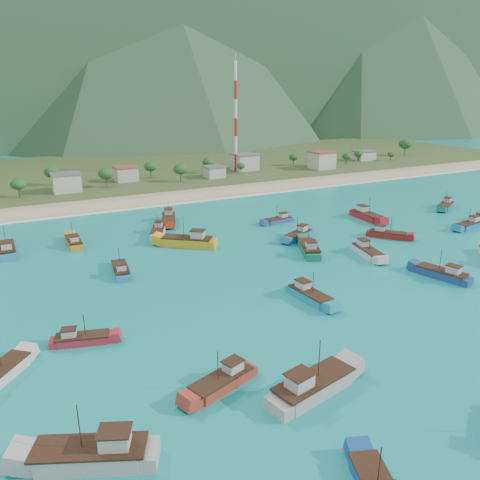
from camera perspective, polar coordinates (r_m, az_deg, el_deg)
name	(u,v)px	position (r m, az deg, el deg)	size (l,w,h in m)	color
ground	(306,275)	(95.03, 8.03, -4.23)	(600.00, 600.00, 0.00)	#0B6B7E
beach	(173,197)	(162.87, -8.18, 5.18)	(400.00, 18.00, 1.20)	beige
land	(128,171)	(220.41, -13.55, 8.21)	(400.00, 110.00, 2.40)	#385123
surf_line	(183,203)	(154.16, -6.99, 4.50)	(400.00, 2.50, 0.08)	white
village	(182,171)	(188.79, -7.11, 8.40)	(214.55, 28.11, 7.07)	beige
vegetation	(142,172)	(183.72, -11.84, 8.07)	(277.20, 25.49, 8.95)	#235623
radio_tower	(236,118)	(201.26, -0.52, 14.65)	(1.20, 1.20, 44.49)	red
boat_0	(158,232)	(121.25, -9.96, 0.96)	(6.72, 10.33, 5.90)	beige
boat_1	(312,387)	(60.41, 8.80, -17.31)	(13.20, 6.32, 7.50)	#A49E95
boat_2	(443,275)	(100.55, 23.47, -3.89)	(5.78, 11.04, 6.26)	navy
boat_4	(309,249)	(107.44, 8.40, -1.11)	(7.85, 11.91, 6.81)	#116A44
boat_5	(367,216)	(138.52, 15.18, 2.82)	(4.26, 11.94, 6.93)	#A5151F
boat_6	(81,340)	(73.87, -18.79, -11.47)	(8.91, 4.79, 5.05)	#AB222C
boat_8	(121,271)	(97.49, -14.34, -3.65)	(4.00, 9.81, 5.63)	teal
boat_10	(309,296)	(84.10, 8.45, -6.78)	(3.91, 10.34, 5.97)	teal
boat_12	(74,242)	(118.26, -19.60, -0.29)	(2.93, 9.82, 5.79)	#BB7E17
boat_15	(279,221)	(130.64, 4.72, 2.36)	(9.14, 3.51, 5.27)	#334283
boat_17	(446,206)	(159.28, 23.78, 3.80)	(10.64, 7.72, 6.17)	#1B6653
boat_22	(223,382)	(61.14, -2.12, -16.95)	(10.27, 5.89, 5.82)	#9A3022
boat_23	(367,252)	(108.47, 15.21, -1.44)	(5.31, 10.84, 6.15)	beige
boat_24	(7,250)	(118.04, -26.54, -1.12)	(3.45, 11.37, 6.70)	teal
boat_25	(299,236)	(117.42, 7.15, 0.54)	(10.44, 6.99, 5.98)	teal
boat_26	(93,456)	(53.16, -17.48, -23.79)	(12.99, 8.53, 7.43)	#A7A498
boat_27	(188,242)	(111.41, -6.34, -0.22)	(12.77, 11.13, 7.77)	orange
boat_28	(387,235)	(122.90, 17.48, 0.60)	(8.33, 9.48, 5.78)	maroon
boat_29	(470,226)	(139.38, 26.19, 1.60)	(10.53, 4.41, 6.04)	#1768A1
boat_31	(169,220)	(131.78, -8.68, 2.47)	(6.98, 11.92, 6.76)	#A12F12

